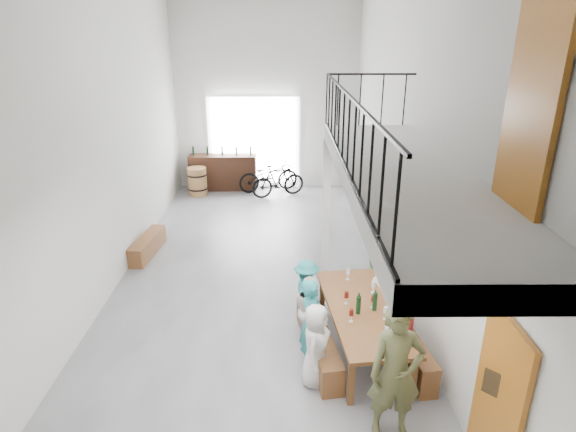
{
  "coord_description": "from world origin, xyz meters",
  "views": [
    {
      "loc": [
        0.53,
        -8.75,
        4.68
      ],
      "look_at": [
        0.6,
        -0.5,
        1.47
      ],
      "focal_mm": 30.0,
      "sensor_mm": 36.0,
      "label": 1
    }
  ],
  "objects_px": {
    "tasting_table": "(363,313)",
    "oak_barrel": "(197,181)",
    "serving_counter": "(223,172)",
    "bench_inner": "(318,341)",
    "host_standing": "(396,373)",
    "bicycle_near": "(268,176)",
    "side_bench": "(148,246)"
  },
  "relations": [
    {
      "from": "oak_barrel",
      "to": "bicycle_near",
      "type": "bearing_deg",
      "value": 10.06
    },
    {
      "from": "oak_barrel",
      "to": "bench_inner",
      "type": "bearing_deg",
      "value": -67.9
    },
    {
      "from": "tasting_table",
      "to": "oak_barrel",
      "type": "xyz_separation_m",
      "value": [
        -3.78,
        7.63,
        -0.28
      ]
    },
    {
      "from": "bench_inner",
      "to": "bicycle_near",
      "type": "xyz_separation_m",
      "value": [
        -1.0,
        8.04,
        0.26
      ]
    },
    {
      "from": "serving_counter",
      "to": "bicycle_near",
      "type": "bearing_deg",
      "value": -8.81
    },
    {
      "from": "tasting_table",
      "to": "host_standing",
      "type": "bearing_deg",
      "value": -91.28
    },
    {
      "from": "tasting_table",
      "to": "bicycle_near",
      "type": "relative_size",
      "value": 1.37
    },
    {
      "from": "bench_inner",
      "to": "oak_barrel",
      "type": "bearing_deg",
      "value": 103.67
    },
    {
      "from": "tasting_table",
      "to": "side_bench",
      "type": "bearing_deg",
      "value": 133.88
    },
    {
      "from": "tasting_table",
      "to": "host_standing",
      "type": "distance_m",
      "value": 1.59
    },
    {
      "from": "side_bench",
      "to": "oak_barrel",
      "type": "bearing_deg",
      "value": 84.02
    },
    {
      "from": "bicycle_near",
      "to": "tasting_table",
      "type": "bearing_deg",
      "value": 173.9
    },
    {
      "from": "bench_inner",
      "to": "side_bench",
      "type": "distance_m",
      "value": 5.03
    },
    {
      "from": "bench_inner",
      "to": "serving_counter",
      "type": "bearing_deg",
      "value": 97.81
    },
    {
      "from": "serving_counter",
      "to": "host_standing",
      "type": "distance_m",
      "value": 10.31
    },
    {
      "from": "bench_inner",
      "to": "host_standing",
      "type": "xyz_separation_m",
      "value": [
        0.8,
        -1.54,
        0.66
      ]
    },
    {
      "from": "bench_inner",
      "to": "oak_barrel",
      "type": "distance_m",
      "value": 8.28
    },
    {
      "from": "oak_barrel",
      "to": "host_standing",
      "type": "bearing_deg",
      "value": -66.96
    },
    {
      "from": "oak_barrel",
      "to": "bicycle_near",
      "type": "height_order",
      "value": "bicycle_near"
    },
    {
      "from": "tasting_table",
      "to": "bicycle_near",
      "type": "height_order",
      "value": "bicycle_near"
    },
    {
      "from": "tasting_table",
      "to": "host_standing",
      "type": "height_order",
      "value": "host_standing"
    },
    {
      "from": "host_standing",
      "to": "tasting_table",
      "type": "bearing_deg",
      "value": 93.74
    },
    {
      "from": "oak_barrel",
      "to": "host_standing",
      "type": "xyz_separation_m",
      "value": [
        3.92,
        -9.21,
        0.47
      ]
    },
    {
      "from": "tasting_table",
      "to": "oak_barrel",
      "type": "bearing_deg",
      "value": 110.23
    },
    {
      "from": "tasting_table",
      "to": "serving_counter",
      "type": "distance_m",
      "value": 8.77
    },
    {
      "from": "bench_inner",
      "to": "oak_barrel",
      "type": "height_order",
      "value": "oak_barrel"
    },
    {
      "from": "tasting_table",
      "to": "serving_counter",
      "type": "bearing_deg",
      "value": 104.37
    },
    {
      "from": "tasting_table",
      "to": "bicycle_near",
      "type": "xyz_separation_m",
      "value": [
        -1.66,
        8.01,
        -0.22
      ]
    },
    {
      "from": "host_standing",
      "to": "oak_barrel",
      "type": "bearing_deg",
      "value": 111.92
    },
    {
      "from": "tasting_table",
      "to": "bicycle_near",
      "type": "distance_m",
      "value": 8.18
    },
    {
      "from": "tasting_table",
      "to": "bench_inner",
      "type": "bearing_deg",
      "value": 176.95
    },
    {
      "from": "bicycle_near",
      "to": "host_standing",
      "type": "bearing_deg",
      "value": 172.79
    }
  ]
}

